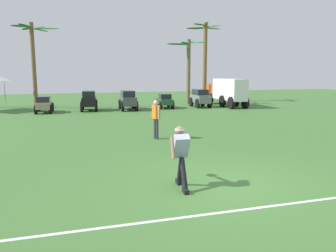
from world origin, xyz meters
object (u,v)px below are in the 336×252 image
teammate_near_sideline (156,116)px  parked_car_slot_d (165,101)px  parked_car_slot_c (128,100)px  parked_car_slot_e (200,98)px  palm_tree_left_of_centre (34,56)px  parked_car_slot_a (44,104)px  frisbee_thrower (181,153)px  parked_car_slot_b (89,100)px  box_truck (226,91)px  palm_tree_right_of_centre (188,65)px  frisbee_in_flight (181,152)px  palm_tree_far_right (205,57)px

teammate_near_sideline → parked_car_slot_d: teammate_near_sideline is taller
parked_car_slot_c → parked_car_slot_e: 5.84m
palm_tree_left_of_centre → parked_car_slot_a: bearing=-78.1°
frisbee_thrower → parked_car_slot_b: size_ratio=0.57×
frisbee_thrower → parked_car_slot_d: frisbee_thrower is taller
parked_car_slot_a → parked_car_slot_d: same height
frisbee_thrower → box_truck: 19.98m
frisbee_thrower → palm_tree_right_of_centre: size_ratio=0.26×
frisbee_in_flight → parked_car_slot_a: (-3.90, 16.04, -0.09)m
frisbee_in_flight → teammate_near_sideline: 5.01m
frisbee_in_flight → box_truck: box_truck is taller
frisbee_in_flight → parked_car_slot_e: parked_car_slot_e is taller
parked_car_slot_c → palm_tree_far_right: size_ratio=0.33×
parked_car_slot_c → palm_tree_right_of_centre: (5.91, 3.14, 2.58)m
parked_car_slot_a → parked_car_slot_b: size_ratio=0.92×
parked_car_slot_c → parked_car_slot_d: parked_car_slot_c is taller
frisbee_thrower → teammate_near_sideline: size_ratio=0.90×
palm_tree_left_of_centre → parked_car_slot_c: bearing=-27.5°
frisbee_thrower → box_truck: size_ratio=0.23×
palm_tree_right_of_centre → parked_car_slot_a: bearing=-165.5°
parked_car_slot_a → palm_tree_left_of_centre: 4.64m
teammate_near_sideline → box_truck: size_ratio=0.26×
parked_car_slot_c → frisbee_thrower: bearing=-97.2°
palm_tree_left_of_centre → palm_tree_far_right: (14.82, 1.96, 0.33)m
parked_car_slot_c → palm_tree_left_of_centre: size_ratio=0.38×
frisbee_in_flight → palm_tree_right_of_centre: bearing=67.9°
parked_car_slot_d → palm_tree_right_of_centre: size_ratio=0.42×
box_truck → parked_car_slot_c: bearing=-176.3°
palm_tree_left_of_centre → frisbee_thrower: bearing=-77.8°
frisbee_thrower → palm_tree_left_of_centre: palm_tree_left_of_centre is taller
frisbee_thrower → parked_car_slot_e: bearing=64.9°
parked_car_slot_a → parked_car_slot_c: parked_car_slot_c is taller
palm_tree_left_of_centre → palm_tree_far_right: palm_tree_far_right is taller
parked_car_slot_b → parked_car_slot_e: same height
parked_car_slot_e → palm_tree_far_right: 6.60m
palm_tree_far_right → parked_car_slot_e: bearing=-117.7°
frisbee_in_flight → parked_car_slot_c: 16.00m
frisbee_thrower → teammate_near_sideline: bearing=79.6°
parked_car_slot_a → palm_tree_left_of_centre: palm_tree_left_of_centre is taller
parked_car_slot_e → frisbee_thrower: bearing=-115.1°
box_truck → palm_tree_far_right: palm_tree_far_right is taller
frisbee_in_flight → parked_car_slot_e: size_ratio=0.15×
teammate_near_sideline → palm_tree_left_of_centre: palm_tree_left_of_centre is taller
box_truck → palm_tree_right_of_centre: (-2.32, 2.62, 2.09)m
parked_car_slot_c → palm_tree_far_right: 10.54m
teammate_near_sideline → palm_tree_left_of_centre: (-5.34, 14.28, 2.94)m
parked_car_slot_d → parked_car_slot_e: bearing=-1.9°
parked_car_slot_a → teammate_near_sideline: bearing=-67.2°
parked_car_slot_e → palm_tree_right_of_centre: bearing=88.3°
box_truck → palm_tree_right_of_centre: 4.07m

